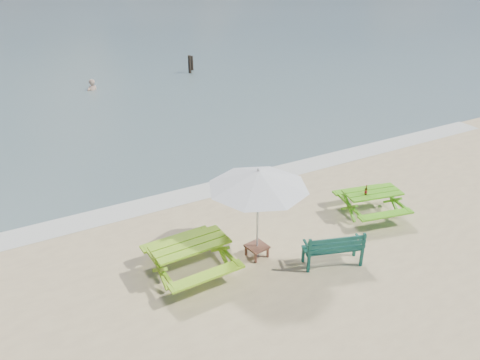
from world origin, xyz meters
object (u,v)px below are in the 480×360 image
patio_umbrella (258,179)px  swimmer (93,96)px  park_bench (332,254)px  picnic_table_left (191,259)px  beer_bottle (366,191)px  picnic_table_right (371,204)px  side_table (257,251)px

patio_umbrella → swimmer: size_ratio=1.53×
swimmer → patio_umbrella: bearing=-89.6°
park_bench → picnic_table_left: bearing=157.6°
beer_bottle → swimmer: bearing=102.3°
patio_umbrella → beer_bottle: size_ratio=9.58×
picnic_table_right → park_bench: bearing=-152.0°
picnic_table_right → patio_umbrella: patio_umbrella is taller
park_bench → side_table: park_bench is taller
picnic_table_right → side_table: picnic_table_right is taller
picnic_table_left → park_bench: bearing=-22.4°
park_bench → beer_bottle: beer_bottle is taller
park_bench → patio_umbrella: 2.45m
beer_bottle → swimmer: (-3.44, 15.82, -1.08)m
picnic_table_left → park_bench: (2.93, -1.20, -0.13)m
swimmer → beer_bottle: bearing=-77.7°
side_table → beer_bottle: (3.33, 0.12, 0.64)m
patio_umbrella → swimmer: patio_umbrella is taller
patio_umbrella → beer_bottle: (3.33, 0.12, -1.21)m
beer_bottle → swimmer: beer_bottle is taller
picnic_table_right → patio_umbrella: (-3.60, -0.14, 1.67)m
picnic_table_left → patio_umbrella: bearing=-5.2°
picnic_table_left → beer_bottle: beer_bottle is taller
side_table → patio_umbrella: size_ratio=0.20×
picnic_table_left → swimmer: 15.87m
park_bench → swimmer: 17.07m
picnic_table_right → side_table: (-3.60, -0.14, -0.19)m
picnic_table_right → swimmer: picnic_table_right is taller
picnic_table_left → picnic_table_right: bearing=-0.1°
picnic_table_left → beer_bottle: (4.92, -0.02, 0.41)m
picnic_table_left → park_bench: 3.17m
side_table → beer_bottle: bearing=2.1°
picnic_table_left → park_bench: size_ratio=1.36×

